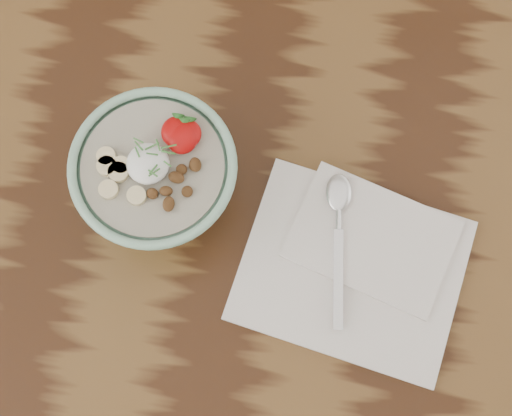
{
  "coord_description": "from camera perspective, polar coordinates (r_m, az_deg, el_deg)",
  "views": [
    {
      "loc": [
        5.59,
        -26.11,
        154.42
      ],
      "look_at": [
        3.03,
        -8.74,
        85.48
      ],
      "focal_mm": 50.0,
      "sensor_mm": 36.0,
      "label": 1
    }
  ],
  "objects": [
    {
      "name": "table",
      "position": [
        0.93,
        -1.07,
        2.43
      ],
      "size": [
        160.0,
        90.0,
        75.0
      ],
      "color": "#341B0D",
      "rests_on": "ground"
    },
    {
      "name": "breakfast_bowl",
      "position": [
        0.77,
        -7.9,
        2.54
      ],
      "size": [
        17.58,
        17.58,
        11.6
      ],
      "rotation": [
        0.0,
        0.0,
        -0.43
      ],
      "color": "#8CBCA0",
      "rests_on": "table"
    },
    {
      "name": "napkin",
      "position": [
        0.81,
        7.98,
        -4.43
      ],
      "size": [
        27.12,
        23.61,
        1.48
      ],
      "rotation": [
        0.0,
        0.0,
        -0.18
      ],
      "color": "silver",
      "rests_on": "table"
    },
    {
      "name": "spoon",
      "position": [
        0.8,
        6.64,
        -0.47
      ],
      "size": [
        4.0,
        17.68,
        0.92
      ],
      "rotation": [
        0.0,
        0.0,
        0.11
      ],
      "color": "silver",
      "rests_on": "napkin"
    }
  ]
}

